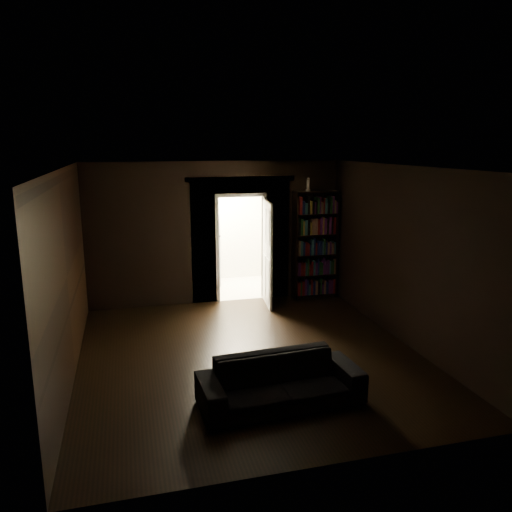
% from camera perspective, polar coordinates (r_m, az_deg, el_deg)
% --- Properties ---
extents(ground, '(5.50, 5.50, 0.00)m').
position_cam_1_polar(ground, '(7.67, -0.65, -11.29)').
color(ground, black).
rests_on(ground, ground).
extents(room_walls, '(5.02, 5.61, 2.84)m').
position_cam_1_polar(room_walls, '(8.18, -2.56, 2.57)').
color(room_walls, black).
rests_on(room_walls, ground).
extents(kitchen_alcove, '(2.20, 1.80, 2.60)m').
position_cam_1_polar(kitchen_alcove, '(11.06, -3.02, 2.74)').
color(kitchen_alcove, beige).
rests_on(kitchen_alcove, ground).
extents(sofa, '(2.03, 0.98, 0.76)m').
position_cam_1_polar(sofa, '(6.23, 2.83, -13.36)').
color(sofa, black).
rests_on(sofa, ground).
extents(bookshelf, '(0.95, 0.65, 2.20)m').
position_cam_1_polar(bookshelf, '(10.25, 6.75, 1.25)').
color(bookshelf, black).
rests_on(bookshelf, ground).
extents(refrigerator, '(0.92, 0.88, 1.65)m').
position_cam_1_polar(refrigerator, '(11.26, -6.23, 0.87)').
color(refrigerator, white).
rests_on(refrigerator, ground).
extents(door, '(0.14, 0.85, 2.05)m').
position_cam_1_polar(door, '(9.70, 1.33, 0.24)').
color(door, white).
rests_on(door, ground).
extents(figurine, '(0.10, 0.10, 0.27)m').
position_cam_1_polar(figurine, '(10.04, 5.98, 8.14)').
color(figurine, white).
rests_on(figurine, bookshelf).
extents(bottles, '(0.61, 0.12, 0.25)m').
position_cam_1_polar(bottles, '(11.10, -5.97, 5.67)').
color(bottles, black).
rests_on(bottles, refrigerator).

